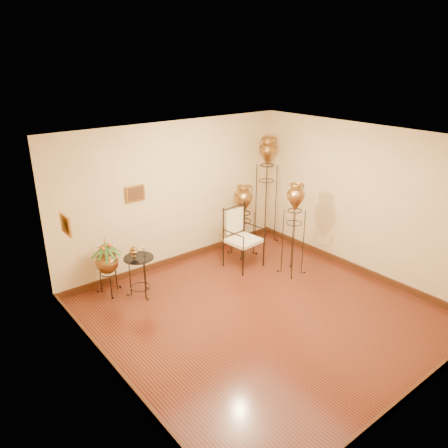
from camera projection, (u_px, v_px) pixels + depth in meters
ground at (262, 313)px, 7.06m from camera, size 5.00×5.00×0.00m
room_shell at (265, 213)px, 6.44m from camera, size 5.02×5.02×2.81m
amphora_tall at (266, 189)px, 9.41m from camera, size 0.48×0.48×2.34m
amphora_mid at (294, 229)px, 8.07m from camera, size 0.46×0.46×1.79m
amphora_short at (243, 220)px, 8.92m from camera, size 0.61×0.61×1.51m
planter_urn at (107, 260)px, 7.46m from camera, size 0.80×0.80×1.12m
armchair at (244, 238)px, 8.43m from camera, size 0.72×0.68×1.20m
side_table at (140, 275)px, 7.49m from camera, size 0.54×0.54×0.91m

